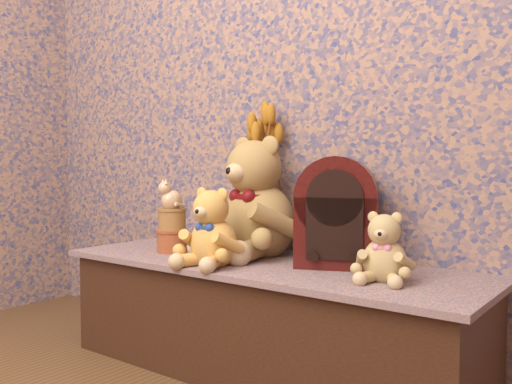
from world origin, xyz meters
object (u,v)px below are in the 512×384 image
cathedral_radio (337,211)px  ceramic_vase (267,226)px  cat_figurine (172,194)px  teddy_medium (213,223)px  biscuit_tin_lower (172,241)px  teddy_small (385,244)px  teddy_large (258,191)px

cathedral_radio → ceramic_vase: bearing=142.1°
ceramic_vase → cat_figurine: cat_figurine is taller
teddy_medium → biscuit_tin_lower: teddy_medium is taller
cathedral_radio → biscuit_tin_lower: 0.66m
teddy_medium → teddy_small: bearing=7.3°
ceramic_vase → cat_figurine: bearing=-141.5°
cat_figurine → teddy_medium: bearing=4.5°
teddy_large → teddy_small: teddy_large is taller
teddy_medium → cat_figurine: size_ratio=2.37×
cathedral_radio → ceramic_vase: (-0.35, 0.09, -0.08)m
biscuit_tin_lower → cat_figurine: size_ratio=0.98×
ceramic_vase → teddy_medium: bearing=-87.4°
cathedral_radio → ceramic_vase: 0.37m
teddy_large → ceramic_vase: size_ratio=2.36×
teddy_large → ceramic_vase: teddy_large is taller
ceramic_vase → cat_figurine: size_ratio=1.70×
teddy_small → ceramic_vase: size_ratio=1.08×
teddy_large → cathedral_radio: (0.34, -0.02, -0.05)m
teddy_medium → ceramic_vase: (-0.01, 0.32, -0.04)m
teddy_small → cat_figurine: (-0.85, -0.01, 0.12)m
cathedral_radio → cat_figurine: (-0.63, -0.13, 0.04)m
biscuit_tin_lower → cat_figurine: bearing=0.0°
teddy_small → cathedral_radio: 0.26m
teddy_medium → cat_figurine: (-0.30, 0.10, 0.08)m
teddy_large → cathedral_radio: 0.34m
teddy_large → ceramic_vase: bearing=108.0°
biscuit_tin_lower → cat_figurine: cat_figurine is taller
teddy_medium → cathedral_radio: 0.41m
cat_figurine → ceramic_vase: bearing=61.5°
teddy_large → teddy_medium: teddy_large is taller
teddy_medium → cathedral_radio: size_ratio=0.77×
teddy_small → cathedral_radio: (-0.22, 0.12, 0.07)m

